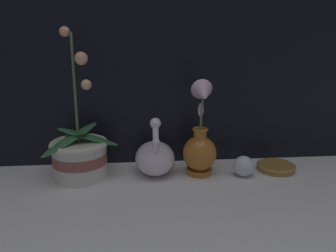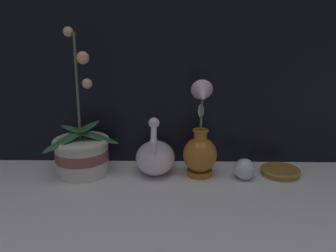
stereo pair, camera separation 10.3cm
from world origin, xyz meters
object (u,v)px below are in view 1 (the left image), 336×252
orchid_potted_plant (80,154)px  glass_sphere (244,166)px  swan_figurine (155,156)px  blue_vase (200,145)px  amber_dish (276,167)px

orchid_potted_plant → glass_sphere: (0.52, -0.04, -0.05)m
swan_figurine → blue_vase: 0.15m
swan_figurine → blue_vase: (0.15, -0.02, 0.04)m
amber_dish → orchid_potted_plant: bearing=180.0°
swan_figurine → orchid_potted_plant: bearing=-177.1°
blue_vase → glass_sphere: size_ratio=4.67×
amber_dish → glass_sphere: bearing=-163.7°
blue_vase → amber_dish: (0.26, 0.01, -0.09)m
blue_vase → amber_dish: blue_vase is taller
orchid_potted_plant → glass_sphere: bearing=-4.0°
orchid_potted_plant → glass_sphere: 0.53m
amber_dish → swan_figurine: bearing=178.3°
glass_sphere → blue_vase: bearing=169.8°
swan_figurine → amber_dish: bearing=-1.7°
swan_figurine → glass_sphere: size_ratio=3.01×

